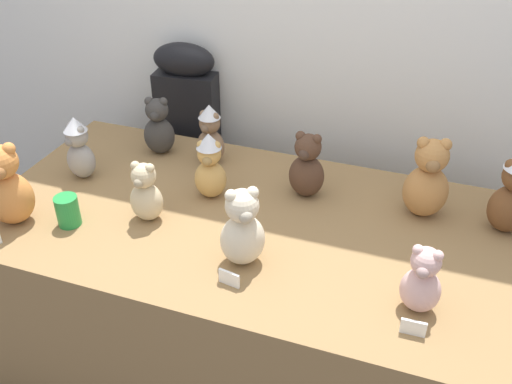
% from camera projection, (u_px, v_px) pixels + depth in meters
% --- Properties ---
extents(display_table, '(1.96, 0.99, 0.70)m').
position_uv_depth(display_table, '(256.00, 294.00, 2.21)').
color(display_table, olive).
rests_on(display_table, ground_plane).
extents(instrument_case, '(0.29, 0.15, 1.08)m').
position_uv_depth(instrument_case, '(190.00, 152.00, 2.75)').
color(instrument_case, black).
rests_on(instrument_case, ground_plane).
extents(teddy_bear_blush, '(0.12, 0.11, 0.22)m').
position_uv_depth(teddy_bear_blush, '(422.00, 282.00, 1.59)').
color(teddy_bear_blush, beige).
rests_on(teddy_bear_blush, display_table).
extents(teddy_bear_cocoa, '(0.14, 0.12, 0.26)m').
position_uv_depth(teddy_bear_cocoa, '(307.00, 167.00, 2.09)').
color(teddy_bear_cocoa, '#4C3323').
rests_on(teddy_bear_cocoa, display_table).
extents(teddy_bear_ash, '(0.14, 0.12, 0.26)m').
position_uv_depth(teddy_bear_ash, '(79.00, 148.00, 2.20)').
color(teddy_bear_ash, gray).
rests_on(teddy_bear_ash, display_table).
extents(teddy_bear_sand, '(0.12, 0.11, 0.23)m').
position_uv_depth(teddy_bear_sand, '(146.00, 193.00, 1.97)').
color(teddy_bear_sand, '#CCB78E').
rests_on(teddy_bear_sand, display_table).
extents(teddy_bear_charcoal, '(0.15, 0.14, 0.25)m').
position_uv_depth(teddy_bear_charcoal, '(159.00, 128.00, 2.36)').
color(teddy_bear_charcoal, '#383533').
rests_on(teddy_bear_charcoal, display_table).
extents(teddy_bear_honey, '(0.14, 0.12, 0.26)m').
position_uv_depth(teddy_bear_honey, '(210.00, 166.00, 2.08)').
color(teddy_bear_honey, tan).
rests_on(teddy_bear_honey, display_table).
extents(teddy_bear_cream, '(0.18, 0.18, 0.28)m').
position_uv_depth(teddy_bear_cream, '(243.00, 229.00, 1.76)').
color(teddy_bear_cream, beige).
rests_on(teddy_bear_cream, display_table).
extents(teddy_bear_mocha, '(0.13, 0.11, 0.25)m').
position_uv_depth(teddy_bear_mocha, '(210.00, 135.00, 2.29)').
color(teddy_bear_mocha, '#7F6047').
rests_on(teddy_bear_mocha, display_table).
extents(teddy_bear_caramel, '(0.18, 0.16, 0.30)m').
position_uv_depth(teddy_bear_caramel, '(427.00, 180.00, 1.97)').
color(teddy_bear_caramel, '#B27A42').
rests_on(teddy_bear_caramel, display_table).
extents(teddy_bear_ginger, '(0.20, 0.20, 0.31)m').
position_uv_depth(teddy_bear_ginger, '(7.00, 187.00, 1.93)').
color(teddy_bear_ginger, '#D17F3D').
rests_on(teddy_bear_ginger, display_table).
extents(party_cup_green, '(0.08, 0.08, 0.11)m').
position_uv_depth(party_cup_green, '(68.00, 211.00, 1.97)').
color(party_cup_green, '#238C3D').
rests_on(party_cup_green, display_table).
extents(name_card_front_left, '(0.07, 0.01, 0.05)m').
position_uv_depth(name_card_front_left, '(413.00, 328.00, 1.56)').
color(name_card_front_left, white).
rests_on(name_card_front_left, display_table).
extents(name_card_front_middle, '(0.07, 0.02, 0.05)m').
position_uv_depth(name_card_front_middle, '(229.00, 278.00, 1.73)').
color(name_card_front_middle, white).
rests_on(name_card_front_middle, display_table).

